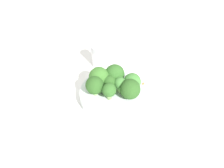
# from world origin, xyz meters

# --- Properties ---
(ground_plane) EXTENTS (3.00, 3.00, 0.00)m
(ground_plane) POSITION_xyz_m (0.00, 0.00, 0.00)
(ground_plane) COLOR white
(bowl) EXTENTS (0.18, 0.18, 0.03)m
(bowl) POSITION_xyz_m (0.00, 0.00, 0.02)
(bowl) COLOR silver
(bowl) RESTS_ON ground_plane
(broccoli_floret_0) EXTENTS (0.06, 0.06, 0.06)m
(broccoli_floret_0) POSITION_xyz_m (-0.03, -0.02, 0.06)
(broccoli_floret_0) COLOR #8EB770
(broccoli_floret_0) RESTS_ON bowl
(broccoli_floret_1) EXTENTS (0.04, 0.04, 0.05)m
(broccoli_floret_1) POSITION_xyz_m (0.02, 0.01, 0.06)
(broccoli_floret_1) COLOR #7A9E5B
(broccoli_floret_1) RESTS_ON bowl
(broccoli_floret_2) EXTENTS (0.05, 0.05, 0.06)m
(broccoli_floret_2) POSITION_xyz_m (0.04, -0.02, 0.07)
(broccoli_floret_2) COLOR #8EB770
(broccoli_floret_2) RESTS_ON bowl
(broccoli_floret_3) EXTENTS (0.03, 0.03, 0.05)m
(broccoli_floret_3) POSITION_xyz_m (-0.02, 0.01, 0.06)
(broccoli_floret_3) COLOR #7A9E5B
(broccoli_floret_3) RESTS_ON bowl
(broccoli_floret_4) EXTENTS (0.04, 0.04, 0.05)m
(broccoli_floret_4) POSITION_xyz_m (-0.00, -0.01, 0.06)
(broccoli_floret_4) COLOR #84AD66
(broccoli_floret_4) RESTS_ON bowl
(broccoli_floret_5) EXTENTS (0.06, 0.06, 0.06)m
(broccoli_floret_5) POSITION_xyz_m (-0.03, 0.04, 0.06)
(broccoli_floret_5) COLOR #7A9E5B
(broccoli_floret_5) RESTS_ON bowl
(broccoli_floret_6) EXTENTS (0.06, 0.06, 0.06)m
(broccoli_floret_6) POSITION_xyz_m (0.01, -0.04, 0.06)
(broccoli_floret_6) COLOR #7A9E5B
(broccoli_floret_6) RESTS_ON bowl
(broccoli_floret_7) EXTENTS (0.05, 0.05, 0.05)m
(broccoli_floret_7) POSITION_xyz_m (-0.05, 0.03, 0.06)
(broccoli_floret_7) COLOR #84AD66
(broccoli_floret_7) RESTS_ON bowl
(pepper_shaker) EXTENTS (0.04, 0.04, 0.08)m
(pepper_shaker) POSITION_xyz_m (-0.05, -0.14, 0.04)
(pepper_shaker) COLOR silver
(pepper_shaker) RESTS_ON ground_plane
(almond_crumb_0) EXTENTS (0.01, 0.01, 0.01)m
(almond_crumb_0) POSITION_xyz_m (-0.11, 0.02, 0.00)
(almond_crumb_0) COLOR olive
(almond_crumb_0) RESTS_ON ground_plane
(almond_crumb_1) EXTENTS (0.01, 0.01, 0.01)m
(almond_crumb_1) POSITION_xyz_m (0.00, -0.10, 0.00)
(almond_crumb_1) COLOR olive
(almond_crumb_1) RESTS_ON ground_plane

